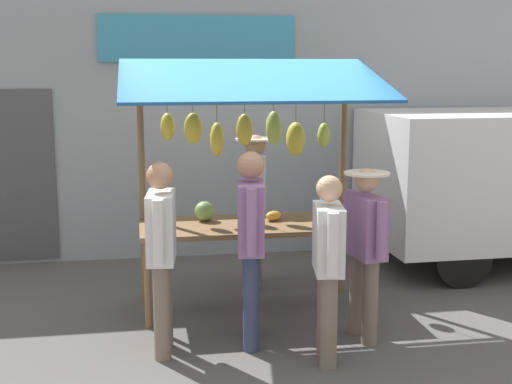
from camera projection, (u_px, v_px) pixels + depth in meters
The scene contains 8 objects.
ground_plane at pixel (251, 307), 7.17m from camera, with size 40.00×40.00×0.00m, color #514F4C.
street_backdrop at pixel (218, 123), 8.98m from camera, with size 9.00×0.30×3.40m.
market_stall at pixel (251, 156), 6.95m from camera, with size 2.50×1.46×2.50m.
vendor_with_sunhat at pixel (255, 197), 7.74m from camera, with size 0.44×0.70×1.69m.
shopper_in_striped_shirt at pixel (328, 257), 5.72m from camera, with size 0.29×0.67×1.57m.
shopper_with_shopping_bag at pixel (162, 245), 5.87m from camera, with size 0.27×0.70×1.65m.
shopper_in_grey_tee at pixel (365, 241), 6.19m from camera, with size 0.40×0.67×1.55m.
shopper_with_ponytail at pixel (251, 234), 6.05m from camera, with size 0.29×0.72×1.72m.
Camera 1 is at (1.10, 6.75, 2.44)m, focal length 49.38 mm.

